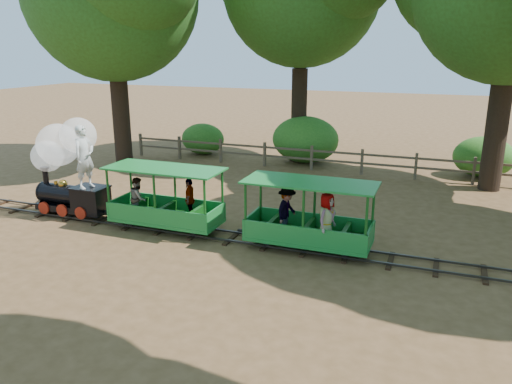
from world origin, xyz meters
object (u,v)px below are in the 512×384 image
(carriage_front, at_px, (164,204))
(fence, at_px, (336,158))
(carriage_rear, at_px, (306,220))
(locomotive, at_px, (66,160))

(carriage_front, xyz_separation_m, fence, (2.95, 8.03, -0.15))
(carriage_front, bearing_deg, fence, 69.82)
(carriage_front, distance_m, fence, 8.55)
(carriage_front, height_order, carriage_rear, same)
(locomotive, distance_m, carriage_rear, 7.23)
(carriage_front, xyz_separation_m, carriage_rear, (3.93, -0.02, 0.05))
(locomotive, bearing_deg, carriage_rear, -0.84)
(carriage_front, height_order, fence, carriage_front)
(carriage_rear, bearing_deg, fence, 96.94)
(locomotive, height_order, fence, locomotive)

